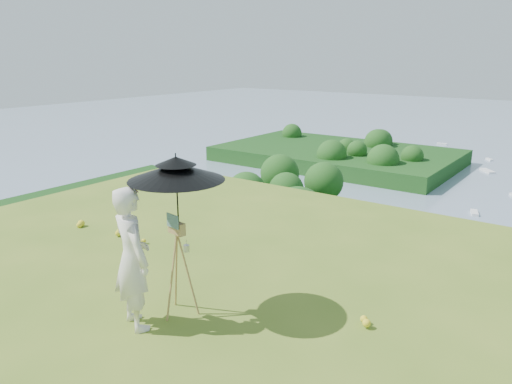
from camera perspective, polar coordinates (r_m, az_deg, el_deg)
The scene contains 8 objects.
ground at distance 6.79m, azimuth -10.81°, elevation -15.16°, with size 14.00×14.00×0.00m, color #577722.
peninsula at distance 180.57m, azimuth 9.25°, elevation 4.95°, with size 90.00×60.00×12.00m, color #0E330F, non-canonical shape.
slope_trees at distance 43.28m, azimuth 27.07°, elevation -11.54°, with size 110.00×50.00×6.00m, color #185219, non-canonical shape.
wildflowers at distance 6.91m, azimuth -9.30°, elevation -13.94°, with size 10.00×10.50×0.12m, color yellow, non-canonical shape.
painter at distance 6.54m, azimuth -13.97°, elevation -7.38°, with size 0.69×0.45×1.88m, color silver.
field_easel at distance 6.80m, azimuth -8.87°, elevation -8.20°, with size 0.55×0.55×1.44m, color #A37744, non-canonical shape.
sun_umbrella at distance 6.49m, azimuth -9.00°, elevation -0.12°, with size 1.25×1.25×1.05m, color black, non-canonical shape.
painter_cap at distance 6.26m, azimuth -14.49°, elevation 0.11°, with size 0.18×0.21×0.10m, color #C26A71, non-canonical shape.
Camera 1 is at (4.36, -3.92, 3.43)m, focal length 35.00 mm.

